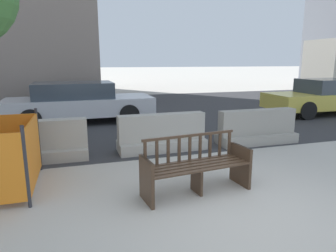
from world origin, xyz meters
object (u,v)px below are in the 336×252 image
object	(u,v)px
street_bench	(196,168)
car_sedan_far	(79,102)
car_taxi_near	(324,97)
jersey_barrier_centre	(162,135)
jersey_barrier_left	(37,145)
jersey_barrier_right	(257,130)

from	to	relation	value
street_bench	car_sedan_far	bearing A→B (deg)	104.50
street_bench	car_taxi_near	bearing A→B (deg)	34.76
jersey_barrier_centre	jersey_barrier_left	world-z (taller)	same
jersey_barrier_centre	jersey_barrier_left	xyz separation A→B (m)	(-2.64, 0.02, 0.00)
street_bench	car_sedan_far	distance (m)	6.47
street_bench	car_taxi_near	xyz separation A→B (m)	(7.38, 5.12, 0.26)
car_taxi_near	jersey_barrier_right	bearing A→B (deg)	-149.12
jersey_barrier_left	car_sedan_far	distance (m)	4.02
jersey_barrier_right	car_taxi_near	bearing A→B (deg)	30.88
jersey_barrier_centre	jersey_barrier_right	xyz separation A→B (m)	(2.42, -0.11, 0.00)
street_bench	jersey_barrier_right	world-z (taller)	street_bench
jersey_barrier_centre	car_sedan_far	distance (m)	4.30
street_bench	car_sedan_far	world-z (taller)	car_sedan_far
jersey_barrier_centre	jersey_barrier_left	size ratio (longest dim) A/B	1.00
jersey_barrier_right	car_sedan_far	distance (m)	5.81
jersey_barrier_right	car_taxi_near	world-z (taller)	car_taxi_near
street_bench	jersey_barrier_left	distance (m)	3.45
street_bench	car_taxi_near	world-z (taller)	car_taxi_near
street_bench	jersey_barrier_centre	world-z (taller)	street_bench
jersey_barrier_right	car_taxi_near	distance (m)	5.64
jersey_barrier_centre	car_sedan_far	size ratio (longest dim) A/B	0.42
street_bench	car_sedan_far	size ratio (longest dim) A/B	0.37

